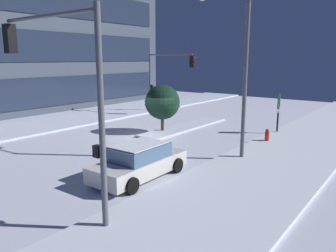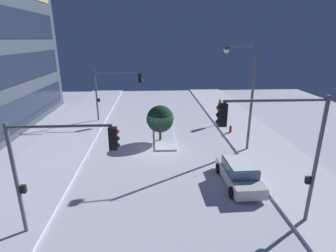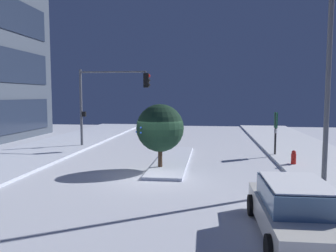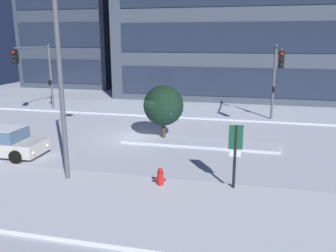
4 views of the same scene
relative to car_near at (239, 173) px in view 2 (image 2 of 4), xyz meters
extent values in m
plane|color=silver|center=(6.13, 4.67, -0.71)|extent=(52.00, 52.00, 0.00)
cube|color=silver|center=(6.13, -3.97, -0.64)|extent=(52.00, 5.20, 0.14)
cube|color=silver|center=(6.13, 13.31, -0.64)|extent=(52.00, 5.20, 0.14)
cube|color=silver|center=(9.82, 4.35, -0.64)|extent=(9.00, 1.80, 0.14)
cube|color=#232D42|center=(11.01, 18.06, 1.33)|extent=(21.79, 0.10, 2.72)
cube|color=#232D42|center=(11.01, 18.06, 5.41)|extent=(21.79, 0.10, 2.72)
cube|color=#232D42|center=(11.01, 18.06, 9.49)|extent=(21.79, 0.10, 2.72)
cube|color=silver|center=(0.00, 0.00, -0.18)|extent=(4.60, 1.93, 0.66)
cube|color=slate|center=(0.00, 0.00, 0.43)|extent=(2.50, 1.71, 0.60)
cube|color=white|center=(0.00, 0.00, 0.76)|extent=(2.31, 1.59, 0.04)
sphere|color=#F9E5B2|center=(2.29, 0.67, -0.21)|extent=(0.16, 0.16, 0.16)
sphere|color=#F9E5B2|center=(2.31, -0.59, -0.21)|extent=(0.16, 0.16, 0.16)
cylinder|color=black|center=(1.49, 0.95, -0.38)|extent=(0.66, 0.23, 0.66)
cylinder|color=black|center=(1.52, -0.90, -0.38)|extent=(0.66, 0.23, 0.66)
cylinder|color=black|center=(-1.53, 0.90, -0.38)|extent=(0.66, 0.23, 0.66)
cylinder|color=black|center=(-1.49, -0.95, -0.38)|extent=(0.66, 0.23, 0.66)
cylinder|color=#565960|center=(-3.89, 11.51, 2.06)|extent=(0.18, 0.18, 5.53)
cylinder|color=#565960|center=(-3.89, 9.33, 4.62)|extent=(0.12, 4.38, 0.12)
cube|color=black|center=(-3.89, 7.14, 4.02)|extent=(0.32, 0.36, 1.00)
sphere|color=red|center=(-3.89, 6.95, 4.34)|extent=(0.20, 0.20, 0.20)
sphere|color=black|center=(-3.89, 6.95, 4.02)|extent=(0.20, 0.20, 0.20)
sphere|color=black|center=(-3.89, 6.95, 3.70)|extent=(0.20, 0.20, 0.20)
cube|color=black|center=(-3.89, 11.29, 1.69)|extent=(0.20, 0.24, 0.36)
cylinder|color=#565960|center=(-3.91, -2.17, 2.55)|extent=(0.18, 0.18, 6.52)
cylinder|color=#565960|center=(-3.91, 0.13, 5.61)|extent=(0.12, 4.60, 0.12)
cube|color=black|center=(-3.91, 2.43, 5.01)|extent=(0.32, 0.36, 1.00)
sphere|color=red|center=(-3.91, 2.62, 5.33)|extent=(0.20, 0.20, 0.20)
sphere|color=black|center=(-3.91, 2.62, 5.01)|extent=(0.20, 0.20, 0.20)
sphere|color=black|center=(-3.91, 2.62, 4.69)|extent=(0.20, 0.20, 0.20)
cube|color=black|center=(-3.91, -1.95, 1.69)|extent=(0.20, 0.24, 0.36)
cylinder|color=#565960|center=(14.27, 11.51, 2.08)|extent=(0.18, 0.18, 5.59)
cylinder|color=#565960|center=(14.27, 9.12, 4.68)|extent=(0.12, 4.79, 0.12)
cube|color=black|center=(14.27, 6.72, 4.08)|extent=(0.32, 0.36, 1.00)
sphere|color=red|center=(14.27, 6.53, 4.40)|extent=(0.20, 0.20, 0.20)
sphere|color=black|center=(14.27, 6.53, 4.08)|extent=(0.20, 0.20, 0.20)
sphere|color=black|center=(14.27, 6.53, 3.76)|extent=(0.20, 0.20, 0.20)
cube|color=black|center=(14.27, 11.29, 1.69)|extent=(0.20, 0.24, 0.36)
cylinder|color=#565960|center=(5.13, -2.35, 3.52)|extent=(0.20, 0.20, 8.45)
cylinder|color=#565960|center=(4.98, -1.18, 7.59)|extent=(0.40, 2.36, 0.10)
cube|color=#333338|center=(4.83, 0.00, 7.49)|extent=(0.56, 0.36, 0.20)
sphere|color=#F9E5B2|center=(4.83, 0.00, 7.36)|extent=(0.44, 0.44, 0.44)
cylinder|color=red|center=(9.17, -2.12, -0.37)|extent=(0.26, 0.26, 0.69)
sphere|color=red|center=(9.17, -2.12, 0.04)|extent=(0.22, 0.22, 0.22)
cylinder|color=red|center=(8.99, -2.12, -0.34)|extent=(0.12, 0.10, 0.10)
cylinder|color=red|center=(9.35, -2.12, -0.34)|extent=(0.12, 0.10, 0.10)
cylinder|color=black|center=(12.10, -1.71, 0.65)|extent=(0.12, 0.12, 2.72)
cube|color=#144C2D|center=(12.10, -1.71, 1.52)|extent=(0.55, 0.12, 0.96)
cube|color=white|center=(12.10, -1.71, 0.86)|extent=(0.44, 0.10, 0.24)
cylinder|color=#473323|center=(7.61, 4.76, -0.16)|extent=(0.22, 0.22, 1.10)
sphere|color=black|center=(7.61, 4.76, 1.41)|extent=(2.40, 2.40, 2.40)
sphere|color=blue|center=(7.52, 5.95, 1.20)|extent=(0.10, 0.10, 0.10)
sphere|color=blue|center=(6.72, 5.56, 1.25)|extent=(0.10, 0.10, 0.10)
sphere|color=blue|center=(8.43, 4.97, 0.53)|extent=(0.10, 0.10, 0.10)
sphere|color=blue|center=(8.79, 4.81, 1.15)|extent=(0.10, 0.10, 0.10)
sphere|color=blue|center=(8.74, 4.72, 0.97)|extent=(0.10, 0.10, 0.10)
sphere|color=blue|center=(6.70, 5.55, 1.50)|extent=(0.10, 0.10, 0.10)
sphere|color=blue|center=(8.28, 3.79, 1.10)|extent=(0.10, 0.10, 0.10)
camera|label=1|loc=(-10.01, -9.18, 4.33)|focal=35.30mm
camera|label=2|loc=(-14.61, 5.42, 8.10)|focal=28.18mm
camera|label=3|loc=(-8.94, 2.27, 3.03)|focal=35.86mm
camera|label=4|loc=(12.45, -14.84, 5.20)|focal=36.91mm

